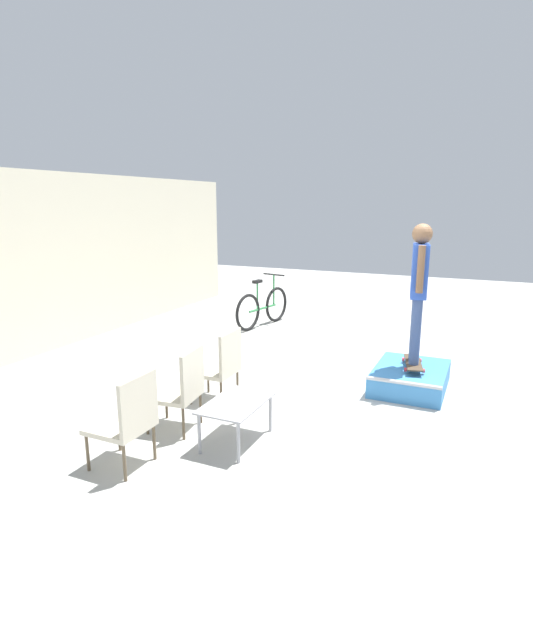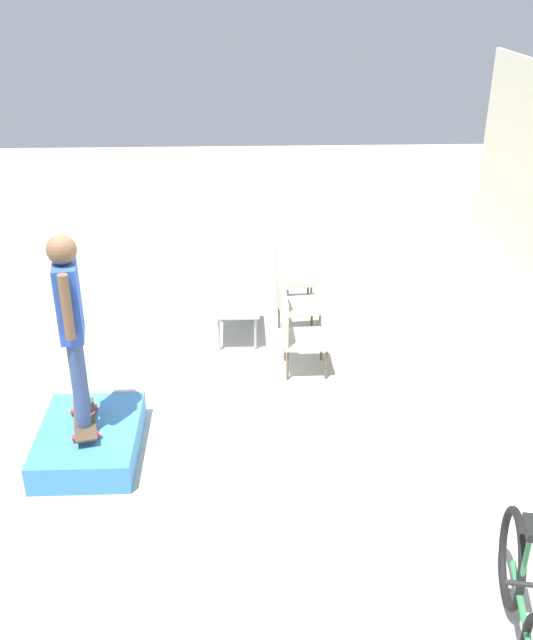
# 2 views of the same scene
# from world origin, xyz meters

# --- Properties ---
(ground_plane) EXTENTS (24.00, 24.00, 0.00)m
(ground_plane) POSITION_xyz_m (0.00, 0.00, 0.00)
(ground_plane) COLOR #A8A8A3
(house_wall_back) EXTENTS (12.00, 0.06, 3.00)m
(house_wall_back) POSITION_xyz_m (0.00, 5.18, 1.50)
(house_wall_back) COLOR beige
(house_wall_back) RESTS_ON ground_plane
(skate_ramp_box) EXTENTS (1.29, 0.94, 0.31)m
(skate_ramp_box) POSITION_xyz_m (0.99, -0.75, 0.15)
(skate_ramp_box) COLOR #3D84C6
(skate_ramp_box) RESTS_ON ground_plane
(skateboard_on_ramp) EXTENTS (0.75, 0.37, 0.07)m
(skateboard_on_ramp) POSITION_xyz_m (0.98, -0.77, 0.37)
(skateboard_on_ramp) COLOR #473828
(skateboard_on_ramp) RESTS_ON skate_ramp_box
(person_skater) EXTENTS (0.56, 0.26, 1.84)m
(person_skater) POSITION_xyz_m (0.98, -0.77, 1.49)
(person_skater) COLOR #384C7A
(person_skater) RESTS_ON skateboard_on_ramp
(coffee_table) EXTENTS (0.87, 0.54, 0.45)m
(coffee_table) POSITION_xyz_m (-1.39, 0.68, 0.40)
(coffee_table) COLOR #9E9EA3
(coffee_table) RESTS_ON ground_plane
(patio_chair_left) EXTENTS (0.52, 0.52, 0.94)m
(patio_chair_left) POSITION_xyz_m (-2.28, 1.37, 0.51)
(patio_chair_left) COLOR brown
(patio_chair_left) RESTS_ON ground_plane
(patio_chair_center) EXTENTS (0.58, 0.58, 0.94)m
(patio_chair_center) POSITION_xyz_m (-1.38, 1.37, 0.51)
(patio_chair_center) COLOR brown
(patio_chair_center) RESTS_ON ground_plane
(patio_chair_right) EXTENTS (0.53, 0.53, 0.94)m
(patio_chair_right) POSITION_xyz_m (-0.51, 1.37, 0.51)
(patio_chair_right) COLOR brown
(patio_chair_right) RESTS_ON ground_plane
(bicycle) EXTENTS (1.71, 0.53, 1.04)m
(bicycle) POSITION_xyz_m (3.37, 2.59, 0.39)
(bicycle) COLOR black
(bicycle) RESTS_ON ground_plane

